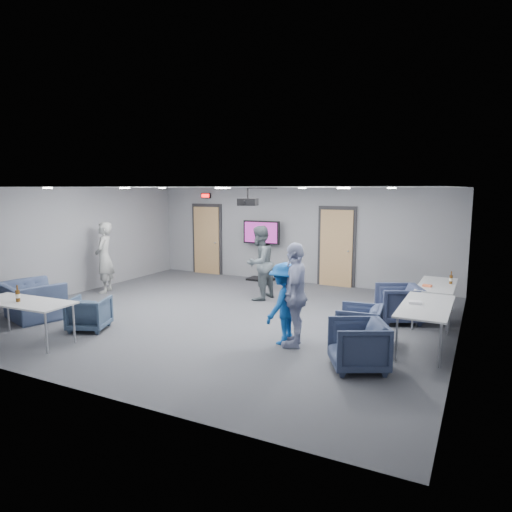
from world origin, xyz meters
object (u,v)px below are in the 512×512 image
at_px(chair_right_c, 358,345).
at_px(chair_front_b, 32,301).
at_px(person_d, 284,303).
at_px(chair_right_a, 399,304).
at_px(projector, 248,202).
at_px(bottle_right, 451,279).
at_px(table_front_left, 24,304).
at_px(person_b, 259,263).
at_px(chair_front_a, 89,313).
at_px(table_right_b, 426,308).
at_px(tv_stand, 261,247).
at_px(bottle_front, 18,296).
at_px(person_a, 104,258).
at_px(chair_right_b, 359,325).
at_px(table_right_a, 437,286).
at_px(person_c, 295,295).

distance_m(chair_right_c, chair_front_b, 6.69).
xyz_separation_m(person_d, chair_right_a, (1.57, 2.21, -0.33)).
bearing_deg(projector, bottle_right, 10.36).
xyz_separation_m(person_d, table_front_left, (-4.08, -1.97, -0.03)).
relative_size(person_b, chair_front_a, 2.57).
bearing_deg(bottle_right, table_right_b, -96.85).
bearing_deg(person_b, table_right_b, 75.34).
xyz_separation_m(chair_front_a, tv_stand, (0.84, 5.75, 0.67)).
bearing_deg(bottle_front, projector, 50.58).
distance_m(person_a, chair_right_c, 7.45).
bearing_deg(person_a, bottle_right, 72.74).
xyz_separation_m(chair_right_b, table_right_a, (1.04, 2.25, 0.34)).
relative_size(person_b, chair_right_b, 2.41).
bearing_deg(tv_stand, table_front_left, -100.95).
bearing_deg(chair_front_b, chair_right_c, -158.58).
relative_size(table_right_b, bottle_right, 7.24).
relative_size(table_right_a, table_front_left, 0.92).
bearing_deg(chair_front_a, table_right_b, 175.27).
relative_size(table_right_a, bottle_front, 5.75).
bearing_deg(tv_stand, chair_right_b, -46.87).
xyz_separation_m(person_b, bottle_front, (-2.36, -4.69, -0.06)).
bearing_deg(chair_right_c, chair_front_a, -113.03).
bearing_deg(bottle_right, table_right_a, -148.19).
height_order(person_b, table_front_left, person_b).
relative_size(table_right_a, bottle_right, 6.40).
relative_size(person_d, table_front_left, 0.78).
bearing_deg(chair_right_a, person_a, -108.86).
bearing_deg(person_c, person_d, -112.19).
xyz_separation_m(person_c, bottle_right, (2.25, 2.98, -0.07)).
height_order(chair_right_b, bottle_front, bottle_front).
bearing_deg(tv_stand, chair_front_b, -113.16).
height_order(chair_right_c, table_front_left, chair_right_c).
height_order(table_right_a, bottle_right, bottle_right).
bearing_deg(chair_right_b, chair_front_b, -82.81).
bearing_deg(projector, table_front_left, -142.01).
relative_size(person_b, chair_right_a, 2.14).
bearing_deg(chair_front_a, table_right_a, -169.64).
bearing_deg(person_a, chair_front_b, -17.03).
distance_m(person_d, projector, 2.56).
bearing_deg(chair_right_c, chair_front_b, -114.11).
bearing_deg(person_b, person_d, 42.80).
xyz_separation_m(chair_right_a, chair_right_b, (-0.39, -1.65, -0.04)).
height_order(person_c, chair_front_a, person_c).
relative_size(chair_right_c, table_front_left, 0.44).
distance_m(person_d, bottle_front, 4.62).
xyz_separation_m(chair_right_a, bottle_front, (-5.71, -4.24, 0.46)).
bearing_deg(chair_right_a, tv_stand, -144.87).
bearing_deg(projector, chair_front_b, -161.98).
height_order(tv_stand, projector, projector).
bearing_deg(table_right_b, chair_front_b, 104.13).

